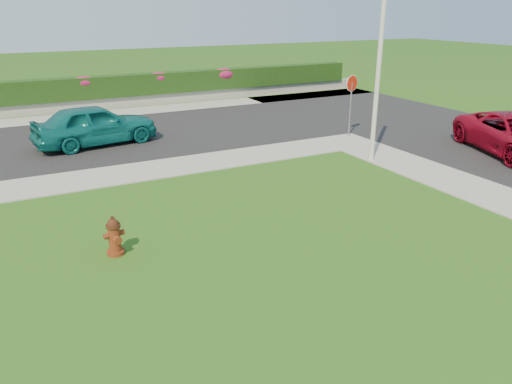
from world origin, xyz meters
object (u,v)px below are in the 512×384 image
fire_hydrant (114,236)px  sedan_teal (95,125)px  utility_pole (378,75)px  stop_sign (351,91)px

fire_hydrant → sedan_teal: 9.67m
sedan_teal → utility_pole: utility_pole is taller
fire_hydrant → utility_pole: size_ratio=0.15×
fire_hydrant → sedan_teal: size_ratio=0.19×
fire_hydrant → sedan_teal: bearing=71.5°
sedan_teal → stop_sign: bearing=-118.2°
sedan_teal → stop_sign: size_ratio=1.83×
fire_hydrant → utility_pole: (9.61, 3.02, 2.53)m
fire_hydrant → stop_sign: (11.06, 6.21, 1.46)m
fire_hydrant → stop_sign: size_ratio=0.35×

